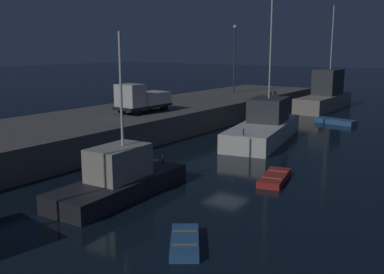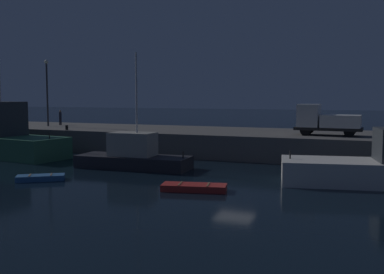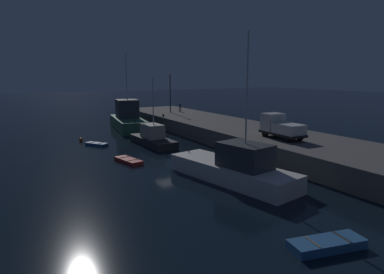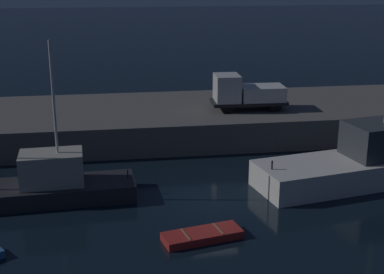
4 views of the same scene
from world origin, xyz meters
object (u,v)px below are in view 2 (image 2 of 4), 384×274
fishing_boat_orange (133,156)px  dinghy_orange_near (41,178)px  bollard_west (67,128)px  utility_truck (325,121)px  lamp_post_west (47,87)px  dinghy_red_small (194,187)px  dockworker (60,117)px  fishing_trawler_red (2,138)px

fishing_boat_orange → dinghy_orange_near: size_ratio=2.85×
bollard_west → dinghy_orange_near: bearing=-58.6°
utility_truck → bollard_west: 24.56m
fishing_boat_orange → bollard_west: 13.07m
dinghy_orange_near → utility_truck: size_ratio=0.56×
fishing_boat_orange → lamp_post_west: 20.63m
dinghy_orange_near → dinghy_red_small: dinghy_red_small is taller
dockworker → bollard_west: dockworker is taller
fishing_trawler_red → bollard_west: size_ratio=28.22×
dinghy_orange_near → bollard_west: bollard_west is taller
dinghy_red_small → lamp_post_west: lamp_post_west is taller
fishing_trawler_red → fishing_boat_orange: 14.49m
fishing_trawler_red → dockworker: size_ratio=7.78×
lamp_post_west → bollard_west: 8.03m
lamp_post_west → fishing_trawler_red: bearing=-75.1°
fishing_trawler_red → utility_truck: 28.83m
lamp_post_west → dockworker: bearing=87.3°
lamp_post_west → bollard_west: size_ratio=15.56×
lamp_post_west → dockworker: size_ratio=4.29×
fishing_trawler_red → utility_truck: size_ratio=2.40×
lamp_post_west → bollard_west: (5.63, -3.99, -4.11)m
utility_truck → bollard_west: (-24.32, -3.28, -1.03)m
fishing_trawler_red → fishing_boat_orange: fishing_trawler_red is taller
fishing_trawler_red → dinghy_orange_near: (11.25, -8.05, -1.46)m
dinghy_red_small → dinghy_orange_near: bearing=-175.5°
utility_truck → lamp_post_west: bearing=178.6°
fishing_trawler_red → dinghy_red_small: fishing_trawler_red is taller
dinghy_red_small → utility_truck: utility_truck is taller
dinghy_orange_near → bollard_west: 15.59m
fishing_boat_orange → bollard_west: bearing=149.5°
dinghy_red_small → utility_truck: 17.01m
fishing_trawler_red → dockworker: (-2.34, 11.13, 1.48)m
dockworker → fishing_boat_orange: bearing=-36.9°
dockworker → bollard_west: size_ratio=3.63×
dinghy_red_small → bollard_west: bearing=146.2°
fishing_trawler_red → dockworker: 11.47m
bollard_west → dinghy_red_small: bearing=-33.8°
dinghy_orange_near → bollard_west: bearing=121.4°
dinghy_orange_near → dinghy_red_small: bearing=4.5°
dinghy_orange_near → lamp_post_west: (-13.68, 17.17, 6.30)m
dinghy_orange_near → dinghy_red_small: 10.43m
dockworker → bollard_west: (5.54, -6.00, -0.74)m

